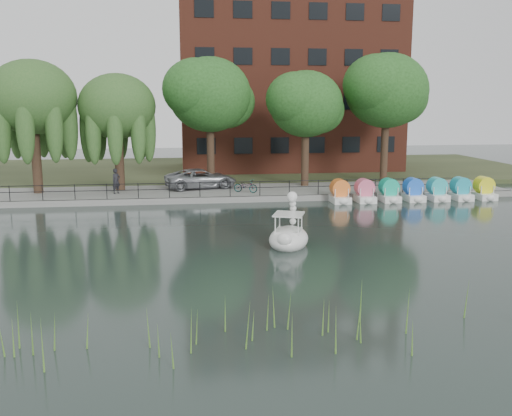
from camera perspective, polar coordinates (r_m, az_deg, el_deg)
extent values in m
plane|color=#2F3E38|center=(25.16, 0.08, -4.60)|extent=(120.00, 120.00, 0.00)
cube|color=gray|center=(40.70, -2.94, 1.53)|extent=(40.00, 6.00, 0.40)
cube|color=gray|center=(37.80, -2.57, 0.83)|extent=(40.00, 0.25, 0.40)
cube|color=#47512D|center=(54.54, -4.16, 3.80)|extent=(60.00, 22.00, 0.36)
cylinder|color=black|center=(37.82, -2.61, 2.60)|extent=(32.00, 0.04, 0.04)
cylinder|color=black|center=(37.88, -2.61, 2.00)|extent=(32.00, 0.04, 0.04)
cylinder|color=black|center=(37.88, -2.61, 1.93)|extent=(0.05, 0.05, 1.00)
cube|color=#4C1E16|center=(55.10, 3.20, 13.44)|extent=(20.00, 10.00, 18.00)
cylinder|color=#473323|center=(41.92, -21.09, 4.27)|extent=(0.60, 0.60, 4.20)
ellipsoid|color=#466B31|center=(41.72, -21.49, 10.30)|extent=(5.88, 5.88, 5.00)
cylinder|color=#473323|center=(41.50, -13.49, 4.35)|extent=(0.60, 0.60, 3.80)
ellipsoid|color=#466B31|center=(41.28, -13.73, 9.86)|extent=(5.32, 5.32, 4.52)
cylinder|color=#473323|center=(42.31, -4.55, 5.20)|extent=(0.60, 0.60, 4.50)
ellipsoid|color=#36772D|center=(42.13, -4.64, 11.24)|extent=(6.00, 6.00, 5.10)
cylinder|color=#473323|center=(42.78, 4.93, 4.95)|extent=(0.60, 0.60, 4.05)
ellipsoid|color=#36772D|center=(42.58, 5.01, 10.32)|extent=(5.40, 5.40, 4.59)
cylinder|color=#473323|center=(45.55, 12.71, 5.50)|extent=(0.60, 0.60, 4.72)
ellipsoid|color=#36772D|center=(45.39, 12.95, 11.38)|extent=(6.30, 6.30, 5.36)
imported|color=gray|center=(41.51, -5.54, 3.09)|extent=(4.08, 6.38, 1.64)
imported|color=gray|center=(39.51, -1.05, 2.30)|extent=(1.33, 1.80, 1.00)
imported|color=black|center=(40.03, -13.82, 2.81)|extent=(0.85, 0.84, 1.98)
ellipsoid|color=white|center=(26.51, 3.29, -3.12)|extent=(2.64, 3.27, 0.63)
cube|color=white|center=(26.34, 3.26, -2.51)|extent=(1.51, 1.58, 0.32)
cube|color=white|center=(26.21, 3.30, -0.63)|extent=(1.71, 1.78, 0.06)
ellipsoid|color=white|center=(25.29, 2.87, -3.18)|extent=(0.80, 0.71, 0.59)
sphere|color=white|center=(27.06, 3.64, 1.13)|extent=(0.50, 0.50, 0.50)
cone|color=black|center=(27.40, 3.74, 1.18)|extent=(0.29, 0.33, 0.21)
cylinder|color=yellow|center=(27.25, 3.69, 1.15)|extent=(0.29, 0.19, 0.27)
cube|color=white|center=(38.24, 8.39, 0.88)|extent=(1.15, 1.70, 0.44)
cylinder|color=orange|center=(38.23, 8.38, 1.98)|extent=(0.90, 1.20, 0.90)
cube|color=white|center=(38.74, 10.81, 0.93)|extent=(1.15, 1.70, 0.44)
cylinder|color=#E26285|center=(38.73, 10.80, 2.02)|extent=(0.90, 1.20, 0.90)
cube|color=white|center=(39.31, 13.16, 0.97)|extent=(1.15, 1.70, 0.44)
cylinder|color=#14B48D|center=(39.29, 13.15, 2.05)|extent=(0.90, 1.20, 0.90)
cube|color=white|center=(39.94, 15.44, 1.02)|extent=(1.15, 1.70, 0.44)
cylinder|color=blue|center=(39.93, 15.44, 2.07)|extent=(0.90, 1.20, 0.90)
cube|color=white|center=(40.64, 17.65, 1.06)|extent=(1.15, 1.70, 0.44)
cylinder|color=#2BB6BA|center=(40.62, 17.65, 2.10)|extent=(0.90, 1.20, 0.90)
cube|color=white|center=(41.39, 19.78, 1.10)|extent=(1.15, 1.70, 0.44)
cylinder|color=#1F9DB4|center=(41.37, 19.78, 2.12)|extent=(0.90, 1.20, 0.90)
cube|color=white|center=(42.19, 21.83, 1.13)|extent=(1.15, 1.70, 0.44)
cylinder|color=yellow|center=(42.18, 21.83, 2.13)|extent=(0.90, 1.20, 0.90)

